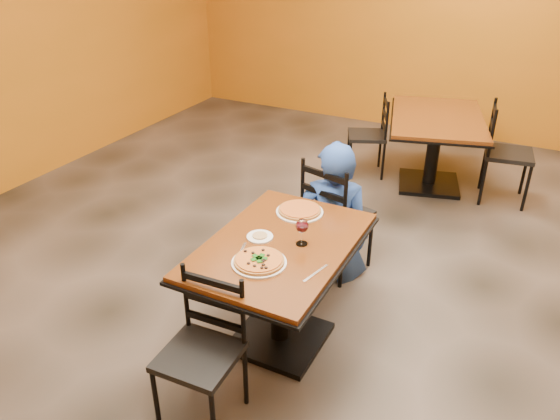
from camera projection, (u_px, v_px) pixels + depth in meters
The scene contains 18 objects.
floor at pixel (311, 298), 3.94m from camera, with size 7.00×8.00×0.01m, color black.
wall_back at pixel (452, 11), 6.37m from camera, with size 7.00×0.01×3.00m, color #BC6814.
table_main at pixel (280, 270), 3.28m from camera, with size 0.83×1.23×0.75m.
table_second at pixel (435, 134), 5.37m from camera, with size 1.22×1.52×0.75m.
chair_main_near at pixel (199, 357), 2.81m from camera, with size 0.39×0.39×0.85m, color black, non-canonical shape.
chair_main_far at pixel (337, 215), 4.08m from camera, with size 0.42×0.42×0.94m, color black, non-canonical shape.
chair_second_left at pixel (367, 136), 5.72m from camera, with size 0.38×0.38×0.85m, color black, non-canonical shape.
chair_second_right at pixel (509, 154), 5.13m from camera, with size 0.43×0.43×0.95m, color black, non-canonical shape.
diner at pixel (334, 210), 3.99m from camera, with size 0.56×0.37×1.08m, color navy.
plate_main at pixel (259, 263), 3.00m from camera, with size 0.31×0.31×0.01m, color white.
pizza_main at pixel (259, 260), 2.99m from camera, with size 0.28×0.28×0.02m, color maroon.
plate_far at pixel (300, 212), 3.52m from camera, with size 0.31×0.31×0.01m, color white.
pizza_far at pixel (300, 210), 3.51m from camera, with size 0.28×0.28×0.02m, color orange.
side_plate at pixel (260, 237), 3.24m from camera, with size 0.16×0.16×0.01m, color white.
dip at pixel (260, 235), 3.24m from camera, with size 0.09×0.09×0.01m, color #A58250.
wine_glass at pixel (302, 231), 3.14m from camera, with size 0.08×0.08×0.18m, color white, non-canonical shape.
fork at pixel (241, 251), 3.11m from camera, with size 0.01×0.19×0.00m, color silver.
knife at pixel (316, 273), 2.91m from camera, with size 0.01×0.21×0.00m, color silver.
Camera 1 is at (1.24, -2.93, 2.43)m, focal length 34.55 mm.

